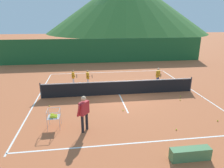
{
  "coord_description": "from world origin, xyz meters",
  "views": [
    {
      "loc": [
        -2.27,
        -12.83,
        4.97
      ],
      "look_at": [
        -0.52,
        -0.13,
        0.82
      ],
      "focal_mm": 32.65,
      "sensor_mm": 36.0,
      "label": 1
    }
  ],
  "objects": [
    {
      "name": "tennis_ball_5",
      "position": [
        1.85,
        -4.95,
        0.03
      ],
      "size": [
        0.07,
        0.07,
        0.07
      ],
      "primitive_type": "sphere",
      "color": "yellow",
      "rests_on": "ground"
    },
    {
      "name": "hill_0",
      "position": [
        9.24,
        59.87,
        8.06
      ],
      "size": [
        43.21,
        43.21,
        16.12
      ],
      "primitive_type": "cone",
      "color": "#427A38",
      "rests_on": "ground"
    },
    {
      "name": "tennis_net",
      "position": [
        0.0,
        0.0,
        0.5
      ],
      "size": [
        10.36,
        0.08,
        1.05
      ],
      "color": "#333338",
      "rests_on": "ground"
    },
    {
      "name": "student_1",
      "position": [
        -2.06,
        2.09,
        0.77
      ],
      "size": [
        0.46,
        0.59,
        1.28
      ],
      "color": "silver",
      "rests_on": "ground"
    },
    {
      "name": "tennis_ball_6",
      "position": [
        3.66,
        -1.56,
        0.03
      ],
      "size": [
        0.07,
        0.07,
        0.07
      ],
      "primitive_type": "sphere",
      "color": "yellow",
      "rests_on": "ground"
    },
    {
      "name": "student_0",
      "position": [
        -3.16,
        2.43,
        0.74
      ],
      "size": [
        0.4,
        0.62,
        1.24
      ],
      "color": "silver",
      "rests_on": "ground"
    },
    {
      "name": "ground_plane",
      "position": [
        0.0,
        0.0,
        0.0
      ],
      "size": [
        120.0,
        120.0,
        0.0
      ],
      "primitive_type": "plane",
      "color": "#BC6038"
    },
    {
      "name": "line_baseline_far",
      "position": [
        0.0,
        6.1,
        0.0
      ],
      "size": [
        10.82,
        0.08,
        0.01
      ],
      "primitive_type": "cube",
      "color": "white",
      "rests_on": "ground"
    },
    {
      "name": "line_sideline_west",
      "position": [
        -5.41,
        0.0,
        0.0
      ],
      "size": [
        0.08,
        11.8,
        0.01
      ],
      "primitive_type": "cube",
      "color": "white",
      "rests_on": "ground"
    },
    {
      "name": "courtside_bench",
      "position": [
        1.44,
        -6.97,
        0.23
      ],
      "size": [
        1.5,
        0.36,
        0.46
      ],
      "primitive_type": "cube",
      "color": "#4C7F4C",
      "rests_on": "ground"
    },
    {
      "name": "line_baseline_near",
      "position": [
        0.0,
        -5.7,
        0.0
      ],
      "size": [
        10.82,
        0.08,
        0.01
      ],
      "primitive_type": "cube",
      "color": "white",
      "rests_on": "ground"
    },
    {
      "name": "tennis_ball_4",
      "position": [
        -0.23,
        -2.57,
        0.03
      ],
      "size": [
        0.07,
        0.07,
        0.07
      ],
      "primitive_type": "sphere",
      "color": "yellow",
      "rests_on": "ground"
    },
    {
      "name": "windscreen_fence",
      "position": [
        0.0,
        10.68,
        1.39
      ],
      "size": [
        23.8,
        0.08,
        2.79
      ],
      "primitive_type": "cube",
      "color": "#1E5B2D",
      "rests_on": "ground"
    },
    {
      "name": "tennis_ball_3",
      "position": [
        -4.44,
        -1.4,
        0.03
      ],
      "size": [
        0.07,
        0.07,
        0.07
      ],
      "primitive_type": "sphere",
      "color": "yellow",
      "rests_on": "ground"
    },
    {
      "name": "student_2",
      "position": [
        3.31,
        1.64,
        0.82
      ],
      "size": [
        0.5,
        0.71,
        1.36
      ],
      "color": "navy",
      "rests_on": "ground"
    },
    {
      "name": "ball_cart",
      "position": [
        -3.83,
        -3.91,
        0.59
      ],
      "size": [
        0.58,
        0.58,
        0.9
      ],
      "color": "#B7B7BC",
      "rests_on": "ground"
    },
    {
      "name": "hill_1",
      "position": [
        13.36,
        63.91,
        9.72
      ],
      "size": [
        56.91,
        56.91,
        19.44
      ],
      "primitive_type": "cone",
      "color": "#38702D",
      "rests_on": "ground"
    },
    {
      "name": "tennis_ball_0",
      "position": [
        3.97,
        -0.96,
        0.03
      ],
      "size": [
        0.07,
        0.07,
        0.07
      ],
      "primitive_type": "sphere",
      "color": "yellow",
      "rests_on": "ground"
    },
    {
      "name": "line_sideline_east",
      "position": [
        5.41,
        0.0,
        0.0
      ],
      "size": [
        0.08,
        11.8,
        0.01
      ],
      "primitive_type": "cube",
      "color": "white",
      "rests_on": "ground"
    },
    {
      "name": "tennis_ball_2",
      "position": [
        4.29,
        -4.43,
        0.03
      ],
      "size": [
        0.07,
        0.07,
        0.07
      ],
      "primitive_type": "sphere",
      "color": "yellow",
      "rests_on": "ground"
    },
    {
      "name": "line_service_center",
      "position": [
        0.0,
        0.0,
        0.0
      ],
      "size": [
        0.08,
        5.85,
        0.01
      ],
      "primitive_type": "cube",
      "color": "white",
      "rests_on": "ground"
    },
    {
      "name": "instructor",
      "position": [
        -2.38,
        -4.4,
        1.03
      ],
      "size": [
        0.6,
        0.83,
        1.72
      ],
      "color": "black",
      "rests_on": "ground"
    }
  ]
}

